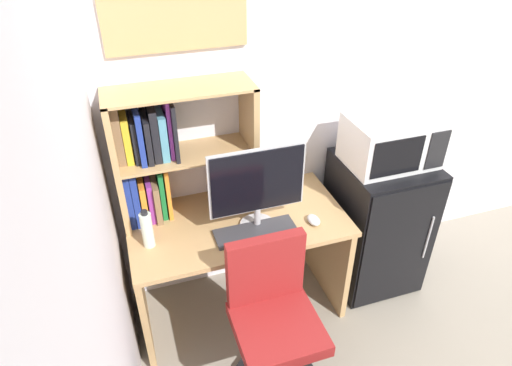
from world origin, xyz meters
TOP-DOWN VIEW (x-y plane):
  - wall_back at (0.40, 0.02)m, footprint 6.40×0.04m
  - desk at (-0.93, -0.33)m, footprint 1.23×0.65m
  - hutch_bookshelf at (-1.29, -0.13)m, footprint 0.76×0.28m
  - monitor at (-0.85, -0.41)m, footprint 0.53×0.19m
  - keyboard at (-0.87, -0.47)m, footprint 0.45×0.16m
  - computer_mouse at (-0.54, -0.49)m, footprint 0.07×0.10m
  - water_bottle at (-1.44, -0.39)m, footprint 0.06×0.06m
  - mini_fridge at (0.01, -0.32)m, footprint 0.53×0.57m
  - microwave at (0.01, -0.32)m, footprint 0.52×0.36m
  - desk_chair at (-0.91, -0.87)m, footprint 0.48×0.48m
  - wall_corkboard at (-1.13, -0.01)m, footprint 0.71×0.02m

SIDE VIEW (x-z plane):
  - desk_chair at x=-0.91m, z-range -0.04..0.87m
  - mini_fridge at x=0.01m, z-range 0.00..0.92m
  - desk at x=-0.93m, z-range 0.14..0.87m
  - keyboard at x=-0.87m, z-range 0.72..0.74m
  - computer_mouse at x=-0.54m, z-range 0.72..0.76m
  - water_bottle at x=-1.44m, z-range 0.72..0.94m
  - monitor at x=-0.85m, z-range 0.75..1.24m
  - microwave at x=0.01m, z-range 0.92..1.21m
  - hutch_bookshelf at x=-1.29m, z-range 0.73..1.48m
  - wall_back at x=0.40m, z-range 0.00..2.60m
  - wall_corkboard at x=-1.13m, z-range 1.62..2.04m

